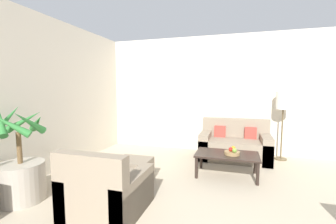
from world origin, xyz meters
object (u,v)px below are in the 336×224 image
at_px(coffee_table, 227,156).
at_px(armchair, 107,192).
at_px(sofa_loveseat, 234,146).
at_px(floor_lamp, 283,104).
at_px(ottoman, 133,171).
at_px(apple_green, 234,150).
at_px(apple_red, 231,149).
at_px(orange_fruit, 233,148).
at_px(fruit_bowl, 232,153).
at_px(potted_palm, 21,173).

height_order(coffee_table, armchair, armchair).
xyz_separation_m(sofa_loveseat, floor_lamp, (0.93, 0.23, 0.88)).
xyz_separation_m(coffee_table, ottoman, (-1.38, -0.73, -0.15)).
bearing_deg(apple_green, apple_red, 132.57).
bearing_deg(armchair, orange_fruit, 49.28).
bearing_deg(floor_lamp, orange_fruit, -128.23).
height_order(apple_red, apple_green, apple_green).
height_order(coffee_table, orange_fruit, orange_fruit).
distance_m(sofa_loveseat, floor_lamp, 1.31).
distance_m(coffee_table, armchair, 2.08).
height_order(coffee_table, fruit_bowl, fruit_bowl).
bearing_deg(armchair, coffee_table, 50.63).
bearing_deg(ottoman, coffee_table, 27.92).
distance_m(potted_palm, coffee_table, 3.05).
xyz_separation_m(potted_palm, apple_green, (2.67, 1.58, 0.10)).
xyz_separation_m(apple_red, ottoman, (-1.45, -0.70, -0.28)).
distance_m(sofa_loveseat, ottoman, 2.31).
xyz_separation_m(apple_green, ottoman, (-1.51, -0.64, -0.28)).
height_order(floor_lamp, fruit_bowl, floor_lamp).
height_order(apple_green, ottoman, apple_green).
bearing_deg(potted_palm, coffee_table, 33.22).
bearing_deg(ottoman, sofa_loveseat, 49.37).
xyz_separation_m(potted_palm, orange_fruit, (2.65, 1.71, 0.10)).
bearing_deg(apple_red, sofa_loveseat, 87.02).
bearing_deg(apple_green, fruit_bowl, 120.92).
relative_size(apple_red, armchair, 0.08).
bearing_deg(sofa_loveseat, fruit_bowl, -91.85).
relative_size(floor_lamp, fruit_bowl, 5.65).
bearing_deg(fruit_bowl, coffee_table, 160.12).
height_order(potted_palm, sofa_loveseat, potted_palm).
bearing_deg(fruit_bowl, apple_red, 178.68).
relative_size(floor_lamp, ottoman, 2.68).
height_order(potted_palm, apple_red, potted_palm).
height_order(orange_fruit, ottoman, orange_fruit).
bearing_deg(orange_fruit, fruit_bowl, -103.68).
relative_size(coffee_table, ottoman, 1.96).
xyz_separation_m(sofa_loveseat, fruit_bowl, (-0.03, -1.05, 0.13)).
distance_m(apple_green, orange_fruit, 0.14).
distance_m(apple_green, armchair, 2.10).
relative_size(potted_palm, apple_green, 16.86).
bearing_deg(orange_fruit, apple_green, -81.25).
xyz_separation_m(coffee_table, apple_red, (0.06, -0.03, 0.13)).
bearing_deg(apple_green, orange_fruit, 98.75).
height_order(coffee_table, ottoman, coffee_table).
bearing_deg(floor_lamp, ottoman, -140.86).
distance_m(fruit_bowl, armchair, 2.11).
distance_m(floor_lamp, apple_green, 1.77).
bearing_deg(apple_red, orange_fruit, 61.69).
relative_size(orange_fruit, armchair, 0.09).
relative_size(potted_palm, coffee_table, 1.24).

